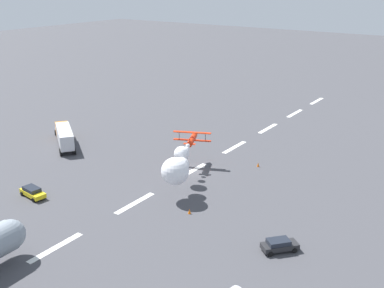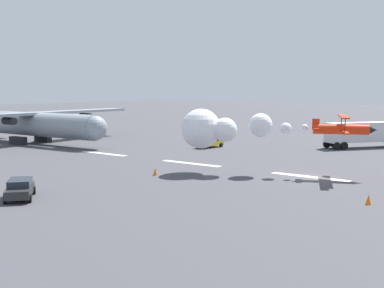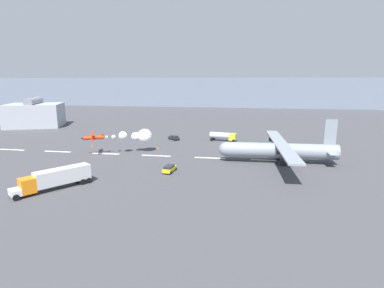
% 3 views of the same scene
% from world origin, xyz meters
% --- Properties ---
extents(ground_plane, '(440.00, 440.00, 0.00)m').
position_xyz_m(ground_plane, '(0.00, 0.00, 0.00)').
color(ground_plane, '#424247').
rests_on(ground_plane, ground).
extents(runway_stripe_4, '(8.00, 0.90, 0.01)m').
position_xyz_m(runway_stripe_4, '(0.00, 0.00, 0.01)').
color(runway_stripe_4, white).
rests_on(runway_stripe_4, ground).
extents(runway_stripe_5, '(8.00, 0.90, 0.01)m').
position_xyz_m(runway_stripe_5, '(14.51, 0.00, 0.01)').
color(runway_stripe_5, white).
rests_on(runway_stripe_5, ground).
extents(runway_stripe_6, '(8.00, 0.90, 0.01)m').
position_xyz_m(runway_stripe_6, '(29.01, 0.00, 0.01)').
color(runway_stripe_6, white).
rests_on(runway_stripe_6, ground).
extents(runway_stripe_7, '(8.00, 0.90, 0.01)m').
position_xyz_m(runway_stripe_7, '(43.52, 0.00, 0.01)').
color(runway_stripe_7, white).
rests_on(runway_stripe_7, ground).
extents(cargo_transport_plane, '(28.36, 37.90, 10.89)m').
position_xyz_m(cargo_transport_plane, '(45.54, -1.93, 3.24)').
color(cargo_transport_plane, gray).
rests_on(cargo_transport_plane, ground).
extents(stunt_biplane_red, '(17.71, 10.89, 4.07)m').
position_xyz_m(stunt_biplane_red, '(8.31, 3.35, 4.63)').
color(stunt_biplane_red, red).
extents(semi_truck_orange, '(10.52, 12.97, 3.70)m').
position_xyz_m(semi_truck_orange, '(3.24, -27.75, 2.12)').
color(semi_truck_orange, silver).
rests_on(semi_truck_orange, ground).
extents(followme_car_yellow, '(2.48, 4.73, 1.52)m').
position_xyz_m(followme_car_yellow, '(21.57, -13.87, 0.81)').
color(followme_car_yellow, yellow).
rests_on(followme_car_yellow, ground).
extents(airport_staff_sedan, '(4.48, 4.23, 1.52)m').
position_xyz_m(airport_staff_sedan, '(14.26, 22.60, 0.81)').
color(airport_staff_sedan, '#262628').
rests_on(airport_staff_sedan, ground).
extents(traffic_cone_near, '(0.44, 0.44, 0.75)m').
position_xyz_m(traffic_cone_near, '(-8.22, 8.27, 0.38)').
color(traffic_cone_near, orange).
rests_on(traffic_cone_near, ground).
extents(traffic_cone_far, '(0.44, 0.44, 0.75)m').
position_xyz_m(traffic_cone_far, '(12.65, 8.39, 0.38)').
color(traffic_cone_far, orange).
rests_on(traffic_cone_far, ground).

